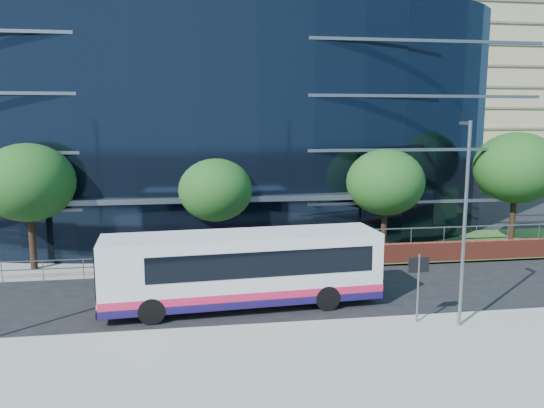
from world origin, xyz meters
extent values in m
plane|color=black|center=(0.00, 0.00, 0.00)|extent=(200.00, 200.00, 0.00)
cube|color=gray|center=(0.00, -5.00, 0.07)|extent=(80.00, 8.00, 0.15)
cube|color=gray|center=(0.00, -1.00, 0.08)|extent=(80.00, 0.25, 0.16)
cube|color=gold|center=(0.00, -0.80, 0.01)|extent=(80.00, 0.08, 0.01)
cube|color=gold|center=(0.00, -0.65, 0.01)|extent=(80.00, 0.08, 0.01)
cube|color=gray|center=(-6.00, 11.00, 0.05)|extent=(50.00, 8.00, 0.10)
cube|color=black|center=(-4.00, 24.00, 8.00)|extent=(38.00, 16.00, 16.00)
cube|color=#595E66|center=(-4.00, 9.50, 3.70)|extent=(22.00, 1.20, 0.30)
cube|color=slate|center=(-8.00, 7.00, 1.05)|extent=(24.00, 0.05, 0.05)
cube|color=slate|center=(-8.00, 7.00, 0.60)|extent=(24.00, 0.05, 0.05)
cylinder|color=slate|center=(-8.00, 7.00, 0.55)|extent=(0.04, 0.04, 1.10)
cube|color=#2D511E|center=(32.00, 56.00, 2.00)|extent=(60.00, 42.00, 4.00)
cube|color=tan|center=(32.00, 58.00, 17.00)|extent=(50.00, 12.00, 26.00)
cylinder|color=slate|center=(4.50, -1.60, 1.55)|extent=(0.08, 0.08, 2.80)
cube|color=black|center=(4.50, -1.58, 2.50)|extent=(0.85, 0.06, 0.60)
cylinder|color=black|center=(-13.00, 9.00, 1.65)|extent=(0.36, 0.36, 3.30)
ellipsoid|color=#123F15|center=(-13.00, 9.00, 4.88)|extent=(4.95, 4.95, 4.21)
cylinder|color=black|center=(-3.00, 9.50, 1.43)|extent=(0.36, 0.36, 2.86)
ellipsoid|color=#123F15|center=(-3.00, 9.50, 4.23)|extent=(4.29, 4.29, 3.65)
cylinder|color=black|center=(7.00, 9.00, 1.54)|extent=(0.36, 0.36, 3.08)
ellipsoid|color=#123F15|center=(7.00, 9.00, 4.55)|extent=(4.62, 4.62, 3.93)
cylinder|color=black|center=(16.00, 10.00, 1.76)|extent=(0.36, 0.36, 3.52)
ellipsoid|color=#123F15|center=(16.00, 10.00, 5.20)|extent=(5.28, 5.28, 4.49)
cylinder|color=black|center=(24.00, 40.00, 1.54)|extent=(0.36, 0.36, 3.08)
ellipsoid|color=#123F15|center=(24.00, 40.00, 4.55)|extent=(4.62, 4.62, 3.93)
cylinder|color=black|center=(40.00, 42.00, 1.43)|extent=(0.36, 0.36, 2.86)
ellipsoid|color=#123F15|center=(40.00, 42.00, 4.23)|extent=(4.29, 4.29, 3.65)
cylinder|color=slate|center=(6.00, -2.20, 4.15)|extent=(0.14, 0.14, 8.00)
cube|color=slate|center=(6.00, -1.85, 8.05)|extent=(0.15, 0.70, 0.12)
cube|color=silver|center=(-2.20, 1.64, 1.83)|extent=(12.19, 3.56, 2.90)
cube|color=#191045|center=(-2.20, 1.64, 0.55)|extent=(12.22, 3.61, 0.33)
cube|color=#C91D47|center=(-2.20, 1.64, 0.88)|extent=(12.22, 3.61, 0.33)
cube|color=black|center=(-1.54, 1.68, 2.24)|extent=(9.80, 3.45, 1.09)
cube|color=black|center=(-8.23, 1.22, 1.97)|extent=(0.24, 2.35, 1.70)
cube|color=black|center=(-8.24, 1.22, 2.98)|extent=(0.26, 2.24, 0.44)
cube|color=yellow|center=(-8.30, 1.49, 2.98)|extent=(0.12, 1.20, 0.24)
cube|color=black|center=(-8.23, 1.22, 0.49)|extent=(0.28, 2.63, 0.26)
cylinder|color=black|center=(-6.04, 0.12, 0.55)|extent=(1.11, 0.40, 1.09)
cylinder|color=black|center=(1.38, 0.64, 0.55)|extent=(1.11, 0.40, 1.09)
camera|label=1|loc=(-4.25, -20.80, 8.13)|focal=35.00mm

